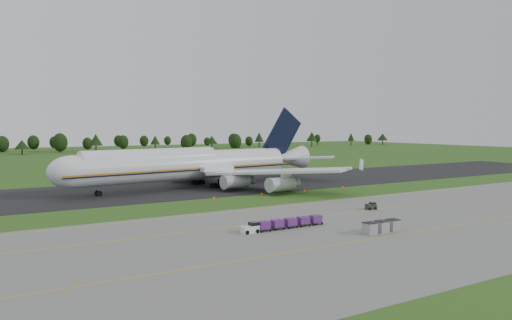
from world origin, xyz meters
TOP-DOWN VIEW (x-y plane):
  - ground at (0.00, 0.00)m, footprint 600.00×600.00m
  - apron at (0.00, -34.00)m, footprint 300.00×52.00m
  - taxiway at (0.00, 28.00)m, footprint 300.00×40.00m
  - apron_markings at (0.00, -26.98)m, footprint 300.00×30.20m
  - tree_line at (-3.29, 218.57)m, footprint 528.70×21.88m
  - aircraft at (-0.89, 27.35)m, footprint 76.60×73.84m
  - baggage_train at (-10.00, -27.55)m, footprint 14.66×1.56m
  - utility_cart at (14.59, -21.60)m, footprint 2.14×1.50m
  - uld_row at (1.37, -37.45)m, footprint 6.57×1.77m
  - edge_markers at (13.03, 5.66)m, footprint 37.34×0.30m

SIDE VIEW (x-z plane):
  - ground at x=0.00m, z-range 0.00..0.00m
  - apron at x=0.00m, z-range 0.00..0.06m
  - taxiway at x=0.00m, z-range 0.00..0.08m
  - apron_markings at x=0.00m, z-range 0.06..0.07m
  - edge_markers at x=13.03m, z-range -0.03..0.57m
  - utility_cart at x=14.59m, z-range 0.05..1.13m
  - baggage_train at x=-10.00m, z-range 0.12..1.61m
  - uld_row at x=1.37m, z-range 0.07..1.82m
  - tree_line at x=-3.29m, z-range 0.18..11.78m
  - aircraft at x=-0.89m, z-range -4.60..16.84m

